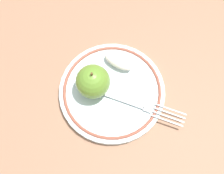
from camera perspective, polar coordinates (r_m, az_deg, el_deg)
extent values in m
plane|color=#95694E|center=(0.64, -0.38, 0.39)|extent=(2.00, 2.00, 0.00)
cylinder|color=silver|center=(0.63, 0.00, -0.95)|extent=(0.21, 0.21, 0.01)
torus|color=brown|center=(0.62, 0.00, -0.73)|extent=(0.20, 0.20, 0.01)
sphere|color=olive|center=(0.59, -3.51, 1.00)|extent=(0.07, 0.07, 0.07)
cylinder|color=brown|center=(0.56, -3.72, 2.35)|extent=(0.00, 0.00, 0.01)
ellipsoid|color=silver|center=(0.63, 1.19, 4.68)|extent=(0.03, 0.06, 0.02)
cube|color=silver|center=(0.61, 1.54, -2.05)|extent=(0.04, 0.10, 0.00)
cube|color=silver|center=(0.61, 6.74, -3.85)|extent=(0.01, 0.02, 0.00)
cube|color=silver|center=(0.61, 10.04, -6.10)|extent=(0.02, 0.06, 0.00)
cube|color=silver|center=(0.61, 10.25, -5.41)|extent=(0.02, 0.06, 0.00)
cube|color=silver|center=(0.61, 10.46, -4.73)|extent=(0.02, 0.06, 0.00)
cube|color=silver|center=(0.61, 10.67, -4.05)|extent=(0.02, 0.06, 0.00)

